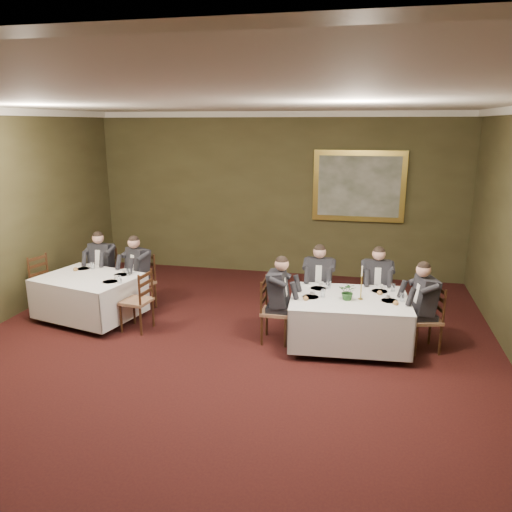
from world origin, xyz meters
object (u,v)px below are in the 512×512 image
at_px(diner_main_backleft, 319,293).
at_px(diner_main_endright, 425,317).
at_px(centerpiece, 348,291).
at_px(candlestick, 361,287).
at_px(chair_sec_endright, 138,313).
at_px(chair_sec_backleft, 105,286).
at_px(chair_sec_endleft, 48,295).
at_px(table_second, 90,294).
at_px(chair_main_backright, 375,308).
at_px(table_main, 349,317).
at_px(diner_main_endleft, 276,310).
at_px(chair_main_endright, 424,332).
at_px(chair_main_backleft, 318,305).
at_px(diner_sec_backleft, 103,275).
at_px(chair_sec_backright, 141,293).
at_px(diner_main_backright, 376,295).
at_px(chair_main_endleft, 275,324).
at_px(diner_sec_backright, 140,281).

distance_m(diner_main_backleft, diner_main_endright, 1.79).
relative_size(centerpiece, candlestick, 0.54).
bearing_deg(chair_sec_endright, chair_sec_backleft, 53.35).
bearing_deg(chair_sec_endleft, table_second, 92.31).
distance_m(diner_main_endright, chair_sec_endright, 4.45).
bearing_deg(chair_main_backright, chair_sec_endleft, 3.02).
relative_size(table_main, diner_main_endleft, 1.36).
xyz_separation_m(chair_main_backright, chair_sec_endright, (-3.75, -1.05, 0.00)).
height_order(chair_main_endright, centerpiece, centerpiece).
distance_m(chair_main_backleft, diner_sec_backleft, 4.04).
distance_m(diner_sec_backleft, chair_sec_backright, 0.89).
xyz_separation_m(chair_sec_backleft, centerpiece, (4.54, -1.11, 0.62)).
height_order(chair_main_endright, diner_sec_backleft, diner_sec_backleft).
xyz_separation_m(diner_main_endleft, chair_main_endright, (2.19, 0.16, -0.23)).
bearing_deg(diner_main_backleft, chair_sec_endleft, 5.27).
distance_m(table_main, chair_sec_endright, 3.36).
xyz_separation_m(diner_main_backright, chair_sec_backleft, (-4.96, 0.09, -0.23)).
relative_size(chair_main_backright, diner_main_backright, 0.74).
relative_size(chair_main_endleft, diner_main_endleft, 0.74).
bearing_deg(centerpiece, diner_main_endright, 9.16).
height_order(chair_main_backright, candlestick, candlestick).
bearing_deg(centerpiece, chair_main_endright, 9.23).
distance_m(chair_main_endright, diner_sec_backright, 4.89).
xyz_separation_m(table_second, diner_main_backright, (4.73, 0.80, 0.06)).
xyz_separation_m(chair_main_backleft, chair_main_backright, (0.93, 0.07, 0.00)).
relative_size(chair_main_endright, centerpiece, 3.57).
distance_m(diner_sec_backleft, chair_sec_endleft, 1.02).
bearing_deg(diner_main_endleft, chair_sec_endleft, -95.75).
xyz_separation_m(chair_main_endleft, diner_main_endleft, (0.01, -0.00, 0.23)).
xyz_separation_m(chair_main_endright, diner_sec_backright, (-4.83, 0.71, 0.23)).
distance_m(table_main, chair_sec_backright, 3.81).
bearing_deg(chair_main_backleft, candlestick, 126.83).
bearing_deg(chair_sec_backright, candlestick, -165.16).
xyz_separation_m(diner_sec_backleft, chair_sec_endright, (1.21, -1.12, -0.23)).
xyz_separation_m(chair_sec_endright, candlestick, (3.51, 0.08, 0.67)).
height_order(diner_main_backleft, diner_main_endleft, same).
distance_m(diner_main_backright, chair_sec_backleft, 4.97).
bearing_deg(diner_main_endleft, diner_main_backright, 123.72).
distance_m(diner_main_backleft, chair_main_backright, 0.96).
relative_size(diner_main_backleft, candlestick, 2.58).
height_order(chair_sec_backleft, chair_sec_endleft, same).
height_order(diner_main_backleft, candlestick, diner_main_backleft).
bearing_deg(diner_main_endright, chair_sec_backright, 65.58).
height_order(chair_main_backright, chair_sec_backright, same).
height_order(table_main, diner_main_endright, diner_main_endright).
bearing_deg(diner_sec_backright, chair_sec_endright, 139.47).
bearing_deg(chair_sec_endleft, chair_main_endright, 103.44).
relative_size(diner_main_endleft, chair_sec_backright, 1.35).
xyz_separation_m(diner_main_endright, chair_sec_backleft, (-5.65, 0.93, -0.23)).
relative_size(chair_main_endleft, candlestick, 1.92).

